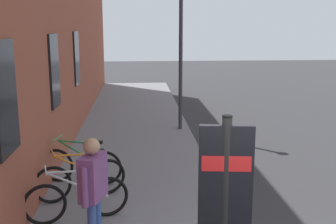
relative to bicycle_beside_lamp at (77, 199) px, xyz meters
The scene contains 8 objects.
ground 4.88m from the bicycle_beside_lamp, 49.73° to the right, with size 60.00×60.00×0.00m, color #2D2D30.
sidewalk_pavement 5.24m from the bicycle_beside_lamp, 10.49° to the right, with size 24.00×3.50×0.12m, color slate.
bicycle_beside_lamp is the anchor object (origin of this frame).
bicycle_under_window 0.93m from the bicycle_beside_lamp, ahead, with size 0.71×1.69×0.97m.
bicycle_far_end 1.76m from the bicycle_beside_lamp, ahead, with size 0.55×1.74×0.97m.
transit_info_sign 3.56m from the bicycle_beside_lamp, 145.10° to the right, with size 0.15×0.56×2.40m.
pedestrian_by_facade 1.34m from the bicycle_beside_lamp, 159.97° to the right, with size 0.63×0.39×1.74m.
street_lamp 7.21m from the bicycle_beside_lamp, 20.94° to the right, with size 0.28×0.28×5.06m.
Camera 1 is at (-3.81, 1.67, 3.39)m, focal length 44.60 mm.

